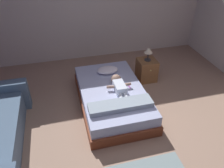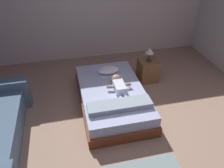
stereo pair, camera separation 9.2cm
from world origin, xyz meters
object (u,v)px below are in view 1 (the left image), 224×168
(baby, at_px, (119,85))
(toothbrush, at_px, (128,86))
(lamp, at_px, (148,51))
(pillow, at_px, (107,70))
(bed, at_px, (112,97))
(nightstand, at_px, (147,70))

(baby, relative_size, toothbrush, 4.25)
(toothbrush, relative_size, lamp, 0.52)
(lamp, bearing_deg, toothbrush, -133.59)
(toothbrush, xyz_separation_m, lamp, (0.65, 0.69, 0.31))
(toothbrush, bearing_deg, lamp, 46.41)
(pillow, height_order, toothbrush, pillow)
(bed, distance_m, lamp, 1.30)
(pillow, bearing_deg, toothbrush, -64.49)
(pillow, bearing_deg, baby, -83.54)
(pillow, bearing_deg, lamp, 7.44)
(bed, bearing_deg, pillow, 84.82)
(baby, xyz_separation_m, lamp, (0.86, 0.71, 0.24))
(baby, xyz_separation_m, toothbrush, (0.20, 0.02, -0.07))
(baby, bearing_deg, lamp, 39.61)
(bed, relative_size, pillow, 4.68)
(pillow, bearing_deg, bed, -95.18)
(bed, xyz_separation_m, baby, (0.12, -0.03, 0.27))
(nightstand, bearing_deg, lamp, 90.00)
(pillow, relative_size, toothbrush, 2.75)
(bed, distance_m, pillow, 0.62)
(baby, bearing_deg, nightstand, 39.61)
(bed, height_order, lamp, lamp)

